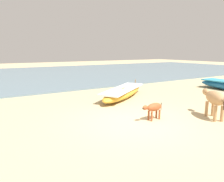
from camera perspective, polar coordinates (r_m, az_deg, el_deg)
name	(u,v)px	position (r m, az deg, el deg)	size (l,w,h in m)	color
ground	(137,122)	(7.46, 6.58, -8.27)	(80.00, 80.00, 0.00)	tan
sea_water	(32,75)	(22.60, -20.47, 3.95)	(60.00, 20.00, 0.08)	slate
fishing_boat_1	(123,92)	(11.21, 2.97, -0.37)	(4.28, 3.37, 0.70)	gold
cow_adult_tan	(214,99)	(8.51, 25.44, -1.84)	(1.03, 1.44, 1.00)	tan
calf_near_rust	(154,108)	(7.70, 10.96, -4.39)	(0.94, 0.31, 0.61)	#9E4C28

